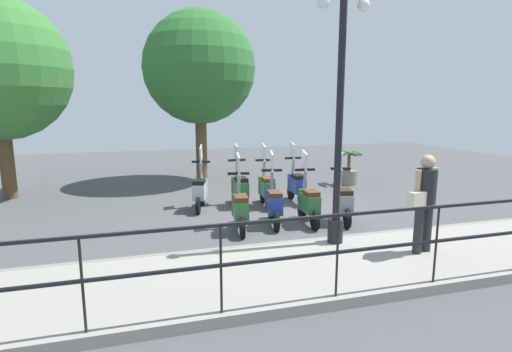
{
  "coord_description": "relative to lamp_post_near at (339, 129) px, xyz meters",
  "views": [
    {
      "loc": [
        -8.39,
        2.98,
        2.53
      ],
      "look_at": [
        0.2,
        0.5,
        0.9
      ],
      "focal_mm": 28.0,
      "sensor_mm": 36.0,
      "label": 1
    }
  ],
  "objects": [
    {
      "name": "scooter_near_3",
      "position": [
        1.48,
        1.33,
        -1.64
      ],
      "size": [
        1.23,
        0.45,
        1.54
      ],
      "rotation": [
        0.0,
        0.0,
        -0.14
      ],
      "color": "black",
      "rests_on": "ground_plane"
    },
    {
      "name": "scooter_near_2",
      "position": [
        1.68,
        0.57,
        -1.64
      ],
      "size": [
        1.23,
        0.47,
        1.54
      ],
      "rotation": [
        0.0,
        0.0,
        -0.17
      ],
      "color": "black",
      "rests_on": "ground_plane"
    },
    {
      "name": "lamp_post_near",
      "position": [
        0.0,
        0.0,
        0.0
      ],
      "size": [
        0.26,
        0.9,
        4.43
      ],
      "color": "black",
      "rests_on": "promenade_walkway"
    },
    {
      "name": "promenade_walkway",
      "position": [
        -0.75,
        0.18,
        -2.04
      ],
      "size": [
        2.2,
        20.0,
        0.15
      ],
      "color": "gray",
      "rests_on": "ground_plane"
    },
    {
      "name": "scooter_near_1",
      "position": [
        1.54,
        -0.17,
        -1.64
      ],
      "size": [
        1.23,
        0.44,
        1.54
      ],
      "rotation": [
        0.0,
        0.0,
        -0.07
      ],
      "color": "black",
      "rests_on": "ground_plane"
    },
    {
      "name": "scooter_far_0",
      "position": [
        3.36,
        -0.61,
        -1.64
      ],
      "size": [
        1.23,
        0.44,
        1.54
      ],
      "rotation": [
        0.0,
        0.0,
        -0.04
      ],
      "color": "black",
      "rests_on": "ground_plane"
    },
    {
      "name": "pedestrian_with_bag",
      "position": [
        -0.82,
        -1.11,
        -1.04
      ],
      "size": [
        0.4,
        0.63,
        1.59
      ],
      "rotation": [
        0.0,
        0.0,
        0.23
      ],
      "color": "#28282D",
      "rests_on": "promenade_walkway"
    },
    {
      "name": "scooter_far_2",
      "position": [
        3.38,
        0.88,
        -1.64
      ],
      "size": [
        1.23,
        0.44,
        1.54
      ],
      "rotation": [
        0.0,
        0.0,
        0.02
      ],
      "color": "black",
      "rests_on": "ground_plane"
    },
    {
      "name": "scooter_far_3",
      "position": [
        3.36,
        1.86,
        -1.64
      ],
      "size": [
        1.21,
        0.53,
        1.54
      ],
      "rotation": [
        0.0,
        0.0,
        -0.27
      ],
      "color": "black",
      "rests_on": "ground_plane"
    },
    {
      "name": "fence_railing",
      "position": [
        -1.8,
        0.18,
        -1.22
      ],
      "size": [
        0.04,
        16.03,
        1.07
      ],
      "color": "black",
      "rests_on": "promenade_walkway"
    },
    {
      "name": "potted_palm",
      "position": [
        5.09,
        -3.07,
        -1.67
      ],
      "size": [
        1.06,
        0.66,
        1.05
      ],
      "color": "slate",
      "rests_on": "ground_plane"
    },
    {
      "name": "scooter_far_1",
      "position": [
        3.2,
        0.24,
        -1.64
      ],
      "size": [
        1.23,
        0.44,
        1.54
      ],
      "rotation": [
        0.0,
        0.0,
        -0.08
      ],
      "color": "black",
      "rests_on": "ground_plane"
    },
    {
      "name": "scooter_near_0",
      "position": [
        1.48,
        -0.93,
        -1.64
      ],
      "size": [
        1.21,
        0.51,
        1.54
      ],
      "rotation": [
        0.0,
        0.0,
        -0.24
      ],
      "color": "black",
      "rests_on": "ground_plane"
    },
    {
      "name": "tree_distant",
      "position": [
        6.89,
        1.29,
        1.5
      ],
      "size": [
        3.51,
        3.51,
        5.39
      ],
      "color": "brown",
      "rests_on": "ground_plane"
    },
    {
      "name": "ground_plane",
      "position": [
        2.4,
        0.18,
        -2.12
      ],
      "size": [
        28.0,
        28.0,
        0.0
      ],
      "primitive_type": "plane",
      "color": "#4C4C4F"
    }
  ]
}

